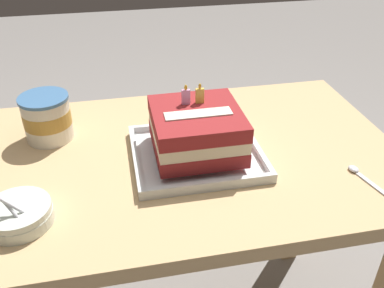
{
  "coord_description": "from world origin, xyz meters",
  "views": [
    {
      "loc": [
        -0.16,
        -0.82,
        1.29
      ],
      "look_at": [
        0.01,
        -0.01,
        0.76
      ],
      "focal_mm": 39.33,
      "sensor_mm": 36.0,
      "label": 1
    }
  ],
  "objects_px": {
    "foil_tray": "(196,154)",
    "ice_cream_tub": "(47,117)",
    "bowl_stack": "(18,215)",
    "serving_spoon_near_tray": "(362,175)",
    "birthday_cake": "(197,130)"
  },
  "relations": [
    {
      "from": "bowl_stack",
      "to": "serving_spoon_near_tray",
      "type": "xyz_separation_m",
      "value": [
        0.72,
        0.0,
        -0.02
      ]
    },
    {
      "from": "bowl_stack",
      "to": "birthday_cake",
      "type": "bearing_deg",
      "value": 21.63
    },
    {
      "from": "birthday_cake",
      "to": "ice_cream_tub",
      "type": "relative_size",
      "value": 1.69
    },
    {
      "from": "ice_cream_tub",
      "to": "bowl_stack",
      "type": "bearing_deg",
      "value": -96.34
    },
    {
      "from": "foil_tray",
      "to": "bowl_stack",
      "type": "distance_m",
      "value": 0.41
    },
    {
      "from": "foil_tray",
      "to": "bowl_stack",
      "type": "height_order",
      "value": "bowl_stack"
    },
    {
      "from": "ice_cream_tub",
      "to": "foil_tray",
      "type": "bearing_deg",
      "value": -24.67
    },
    {
      "from": "foil_tray",
      "to": "ice_cream_tub",
      "type": "relative_size",
      "value": 2.49
    },
    {
      "from": "birthday_cake",
      "to": "ice_cream_tub",
      "type": "xyz_separation_m",
      "value": [
        -0.34,
        0.16,
        -0.02
      ]
    },
    {
      "from": "foil_tray",
      "to": "serving_spoon_near_tray",
      "type": "height_order",
      "value": "foil_tray"
    },
    {
      "from": "foil_tray",
      "to": "birthday_cake",
      "type": "height_order",
      "value": "birthday_cake"
    },
    {
      "from": "birthday_cake",
      "to": "bowl_stack",
      "type": "height_order",
      "value": "birthday_cake"
    },
    {
      "from": "birthday_cake",
      "to": "ice_cream_tub",
      "type": "height_order",
      "value": "birthday_cake"
    },
    {
      "from": "birthday_cake",
      "to": "foil_tray",
      "type": "bearing_deg",
      "value": -90.0
    },
    {
      "from": "foil_tray",
      "to": "birthday_cake",
      "type": "xyz_separation_m",
      "value": [
        -0.0,
        0.0,
        0.07
      ]
    }
  ]
}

